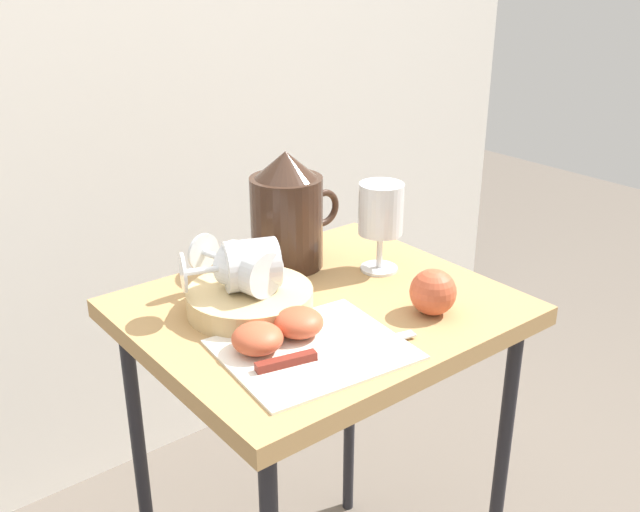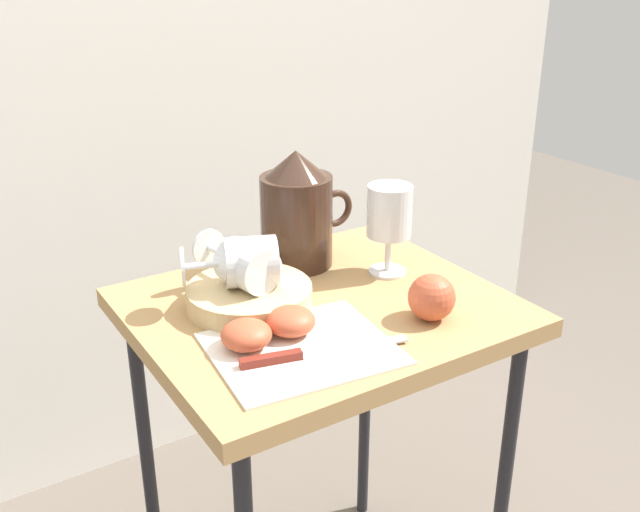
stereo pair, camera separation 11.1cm
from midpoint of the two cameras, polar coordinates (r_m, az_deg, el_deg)
name	(u,v)px [view 1 (the left image)]	position (r m, az deg, el deg)	size (l,w,h in m)	color
curtain_drape	(120,93)	(1.65, -17.25, 11.99)	(2.40, 0.03, 1.81)	silver
table	(320,341)	(1.17, -2.72, -6.72)	(0.56, 0.48, 0.68)	#AD8451
linen_napkin	(313,349)	(1.01, -3.71, -7.35)	(0.24, 0.21, 0.00)	silver
basket_tray	(250,300)	(1.12, -8.30, -3.47)	(0.19, 0.19, 0.04)	tan
pitcher	(287,220)	(1.25, -5.11, 2.77)	(0.18, 0.12, 0.20)	#382319
wine_glass_upright	(381,214)	(1.22, 2.17, 3.26)	(0.08, 0.08, 0.15)	silver
wine_glass_tipped_near	(246,268)	(1.10, -8.67, -1.00)	(0.09, 0.15, 0.07)	silver
wine_glass_tipped_far	(248,265)	(1.10, -8.48, -0.75)	(0.16, 0.12, 0.08)	silver
apple_half_left	(257,338)	(1.00, -8.07, -6.45)	(0.07, 0.07, 0.04)	#C15133
apple_half_right	(299,322)	(1.04, -4.74, -5.25)	(0.07, 0.07, 0.04)	#C15133
apple_whole	(433,292)	(1.10, 5.96, -2.87)	(0.07, 0.07, 0.07)	#C15133
knife	(314,356)	(0.99, -3.69, -7.83)	(0.24, 0.07, 0.01)	silver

